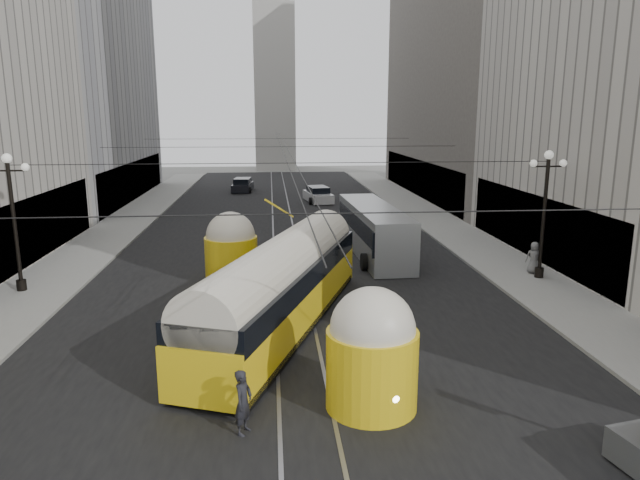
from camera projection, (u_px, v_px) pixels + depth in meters
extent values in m
cube|color=black|center=(283.00, 229.00, 41.96)|extent=(20.00, 85.00, 0.02)
cube|color=gray|center=(128.00, 222.00, 44.33)|extent=(4.00, 72.00, 0.15)
cube|color=gray|center=(430.00, 217.00, 46.37)|extent=(4.00, 72.00, 0.15)
cube|color=gray|center=(273.00, 229.00, 41.90)|extent=(0.12, 85.00, 0.04)
cube|color=gray|center=(293.00, 228.00, 42.02)|extent=(0.12, 85.00, 0.04)
cube|color=black|center=(37.00, 227.00, 32.07)|extent=(0.10, 18.00, 3.60)
cube|color=#999999|center=(59.00, 50.00, 52.34)|extent=(12.00, 28.00, 28.00)
cube|color=black|center=(135.00, 180.00, 55.42)|extent=(0.10, 25.20, 3.60)
cube|color=black|center=(534.00, 226.00, 32.50)|extent=(0.10, 18.00, 3.60)
cube|color=#514C47|center=(483.00, 33.00, 55.30)|extent=(12.00, 32.00, 32.00)
cube|color=black|center=(418.00, 177.00, 57.80)|extent=(0.10, 28.80, 3.60)
cube|color=#B2AFA8|center=(275.00, 89.00, 85.60)|extent=(6.00, 6.00, 24.00)
cylinder|color=black|center=(15.00, 227.00, 26.11)|extent=(0.18, 0.18, 6.00)
cylinder|color=black|center=(22.00, 285.00, 26.70)|extent=(0.44, 0.44, 0.50)
cylinder|color=black|center=(8.00, 171.00, 25.55)|extent=(1.60, 0.08, 0.08)
sphere|color=white|center=(7.00, 158.00, 25.43)|extent=(0.44, 0.44, 0.44)
sphere|color=white|center=(25.00, 167.00, 25.58)|extent=(0.36, 0.36, 0.36)
cylinder|color=black|center=(544.00, 219.00, 28.24)|extent=(0.18, 0.18, 6.00)
cylinder|color=black|center=(539.00, 272.00, 28.83)|extent=(0.44, 0.44, 0.50)
cylinder|color=black|center=(548.00, 166.00, 27.68)|extent=(1.60, 0.08, 0.08)
sphere|color=white|center=(549.00, 155.00, 27.57)|extent=(0.44, 0.44, 0.44)
sphere|color=white|center=(534.00, 163.00, 27.59)|extent=(0.36, 0.36, 0.36)
sphere|color=white|center=(563.00, 163.00, 27.71)|extent=(0.36, 0.36, 0.36)
cylinder|color=black|center=(310.00, 214.00, 12.94)|extent=(25.00, 0.03, 0.03)
cylinder|color=black|center=(289.00, 163.00, 26.56)|extent=(25.00, 0.03, 0.03)
cylinder|color=black|center=(282.00, 147.00, 40.18)|extent=(25.00, 0.03, 0.03)
cylinder|color=black|center=(279.00, 139.00, 53.81)|extent=(25.00, 0.03, 0.03)
cylinder|color=black|center=(281.00, 147.00, 44.12)|extent=(0.03, 72.00, 0.03)
cylinder|color=black|center=(286.00, 146.00, 44.15)|extent=(0.03, 72.00, 0.03)
cube|color=yellow|center=(282.00, 302.00, 22.26)|extent=(7.29, 14.08, 1.70)
cube|color=black|center=(283.00, 321.00, 22.43)|extent=(7.14, 13.68, 0.30)
cube|color=black|center=(282.00, 275.00, 22.02)|extent=(7.24, 13.88, 0.85)
cylinder|color=silver|center=(282.00, 267.00, 21.96)|extent=(6.93, 13.77, 2.31)
cylinder|color=yellow|center=(372.00, 369.00, 16.12)|extent=(2.61, 2.61, 2.31)
sphere|color=silver|center=(373.00, 329.00, 15.86)|extent=(2.41, 2.41, 2.41)
cylinder|color=yellow|center=(231.00, 260.00, 28.36)|extent=(2.61, 2.61, 2.31)
sphere|color=silver|center=(231.00, 236.00, 28.10)|extent=(2.41, 2.41, 2.41)
sphere|color=#FFF2BF|center=(393.00, 397.00, 15.17)|extent=(0.36, 0.36, 0.36)
cube|color=#A5A9AA|center=(373.00, 230.00, 34.18)|extent=(2.79, 11.37, 2.82)
cube|color=black|center=(374.00, 222.00, 34.08)|extent=(2.79, 10.97, 1.03)
cube|color=black|center=(393.00, 245.00, 28.67)|extent=(2.17, 0.18, 1.32)
cylinder|color=black|center=(364.00, 262.00, 30.62)|extent=(0.30, 0.94, 0.94)
cylinder|color=black|center=(407.00, 261.00, 30.82)|extent=(0.30, 0.94, 0.94)
cylinder|color=black|center=(346.00, 233.00, 37.97)|extent=(0.30, 0.94, 0.94)
cylinder|color=black|center=(380.00, 233.00, 38.17)|extent=(0.30, 0.94, 0.94)
cylinder|color=black|center=(635.00, 456.00, 13.44)|extent=(0.22, 0.63, 0.63)
cube|color=silver|center=(318.00, 197.00, 54.69)|extent=(2.71, 5.01, 0.84)
cube|color=black|center=(318.00, 191.00, 54.56)|extent=(2.13, 2.86, 0.80)
cylinder|color=black|center=(310.00, 201.00, 53.08)|extent=(0.22, 0.68, 0.68)
cylinder|color=black|center=(329.00, 201.00, 53.23)|extent=(0.22, 0.68, 0.68)
cylinder|color=black|center=(308.00, 196.00, 56.22)|extent=(0.22, 0.68, 0.68)
cylinder|color=black|center=(326.00, 196.00, 56.37)|extent=(0.22, 0.68, 0.68)
cube|color=black|center=(243.00, 187.00, 62.28)|extent=(2.31, 4.76, 0.81)
cube|color=black|center=(243.00, 182.00, 62.16)|extent=(1.89, 2.67, 0.77)
cylinder|color=black|center=(234.00, 190.00, 60.72)|extent=(0.22, 0.65, 0.65)
cylinder|color=black|center=(250.00, 190.00, 60.87)|extent=(0.22, 0.65, 0.65)
cylinder|color=black|center=(236.00, 187.00, 63.77)|extent=(0.22, 0.65, 0.65)
cylinder|color=black|center=(251.00, 187.00, 63.91)|extent=(0.22, 0.65, 0.65)
imported|color=black|center=(243.00, 402.00, 14.84)|extent=(0.65, 0.76, 1.77)
imported|color=slate|center=(534.00, 258.00, 29.45)|extent=(0.94, 0.79, 1.66)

